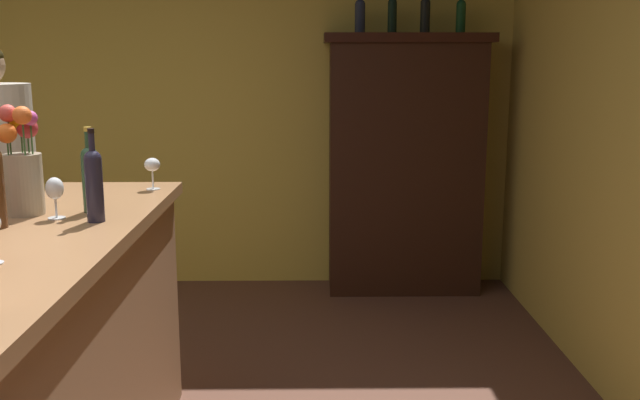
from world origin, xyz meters
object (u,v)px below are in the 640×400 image
object	(u,v)px
wine_bottle_pinot	(90,175)
wine_glass_mid	(55,190)
display_bottle_center	(425,13)
flower_arrangement	(22,164)
display_bottle_midleft	(392,13)
display_cabinet	(405,161)
wine_bottle_chardonnay	(94,182)
display_bottle_left	(360,14)
display_bottle_midright	(461,14)
wine_glass_rear	(152,166)

from	to	relation	value
wine_bottle_pinot	wine_glass_mid	world-z (taller)	wine_bottle_pinot
wine_glass_mid	display_bottle_center	world-z (taller)	display_bottle_center
flower_arrangement	display_bottle_center	distance (m)	2.93
wine_glass_mid	display_bottle_midleft	xyz separation A→B (m)	(1.44, 2.29, 0.75)
wine_glass_mid	display_cabinet	bearing A→B (deg)	56.03
wine_bottle_chardonnay	display_bottle_left	xyz separation A→B (m)	(1.07, 2.34, 0.71)
flower_arrangement	display_bottle_left	xyz separation A→B (m)	(1.36, 2.22, 0.66)
wine_bottle_chardonnay	flower_arrangement	distance (m)	0.32
wine_bottle_chardonnay	flower_arrangement	world-z (taller)	flower_arrangement
wine_bottle_pinot	flower_arrangement	distance (m)	0.24
wine_bottle_pinot	display_bottle_midleft	xyz separation A→B (m)	(1.34, 2.18, 0.71)
flower_arrangement	display_bottle_midright	size ratio (longest dim) A/B	1.45
wine_glass_mid	wine_glass_rear	distance (m)	0.61
flower_arrangement	wine_bottle_pinot	bearing A→B (deg)	10.72
wine_glass_mid	wine_glass_rear	bearing A→B (deg)	69.15
wine_bottle_chardonnay	display_bottle_center	bearing A→B (deg)	57.43
wine_bottle_pinot	display_bottle_midleft	world-z (taller)	display_bottle_midleft
wine_glass_mid	flower_arrangement	bearing A→B (deg)	152.32
flower_arrangement	wine_glass_mid	bearing A→B (deg)	-27.68
display_cabinet	wine_bottle_pinot	xyz separation A→B (m)	(-1.45, -2.18, 0.26)
display_cabinet	display_bottle_midright	size ratio (longest dim) A/B	6.40
display_cabinet	flower_arrangement	xyz separation A→B (m)	(-1.68, -2.22, 0.31)
display_bottle_midright	wine_bottle_pinot	bearing A→B (deg)	-129.44
display_bottle_left	display_bottle_midright	xyz separation A→B (m)	(0.66, 0.00, -0.00)
display_cabinet	display_bottle_left	xyz separation A→B (m)	(-0.32, -0.00, 0.96)
display_bottle_left	display_bottle_midright	bearing A→B (deg)	0.00
display_cabinet	flower_arrangement	distance (m)	2.80
flower_arrangement	display_bottle_midleft	bearing A→B (deg)	54.75
wine_bottle_pinot	display_bottle_left	world-z (taller)	display_bottle_left
display_cabinet	wine_bottle_chardonnay	bearing A→B (deg)	-120.67
wine_bottle_chardonnay	display_bottle_left	bearing A→B (deg)	65.44
display_bottle_midleft	display_bottle_center	xyz separation A→B (m)	(0.22, -0.00, 0.00)
wine_bottle_chardonnay	wine_glass_mid	xyz separation A→B (m)	(-0.16, 0.05, -0.04)
wine_bottle_pinot	flower_arrangement	xyz separation A→B (m)	(-0.23, -0.04, 0.05)
wine_bottle_chardonnay	wine_glass_rear	bearing A→B (deg)	84.26
wine_glass_mid	display_bottle_left	size ratio (longest dim) A/B	0.52
wine_glass_rear	display_bottle_center	distance (m)	2.36
display_cabinet	wine_glass_mid	distance (m)	2.78
display_cabinet	display_bottle_center	world-z (taller)	display_bottle_center
wine_glass_mid	display_bottle_center	distance (m)	2.92
flower_arrangement	display_bottle_left	world-z (taller)	display_bottle_left
wine_bottle_pinot	display_bottle_midright	size ratio (longest dim) A/B	1.15
wine_bottle_pinot	display_bottle_midright	world-z (taller)	display_bottle_midright
wine_bottle_chardonnay	wine_glass_mid	distance (m)	0.17
wine_glass_mid	wine_glass_rear	xyz separation A→B (m)	(0.22, 0.57, -0.00)
display_cabinet	display_bottle_midleft	size ratio (longest dim) A/B	5.90
wine_glass_mid	display_bottle_midright	xyz separation A→B (m)	(1.89, 2.29, 0.74)
wine_glass_rear	flower_arrangement	xyz separation A→B (m)	(-0.35, -0.50, 0.08)
wine_glass_rear	display_bottle_left	world-z (taller)	display_bottle_left
display_cabinet	wine_glass_rear	size ratio (longest dim) A/B	12.72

